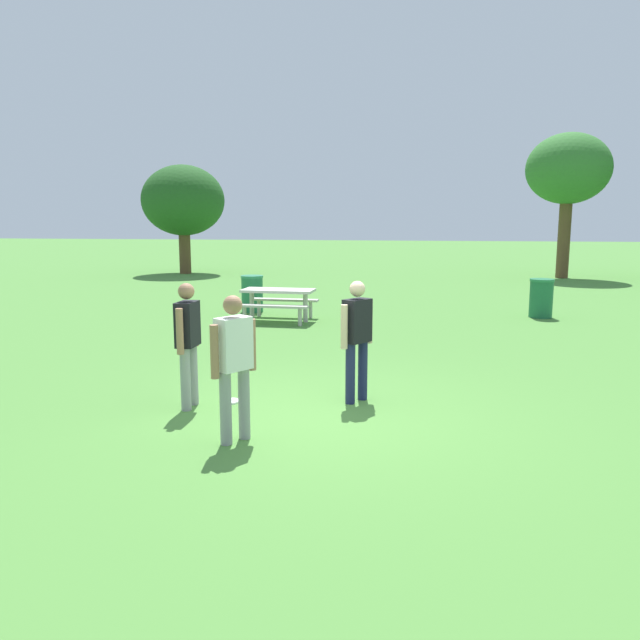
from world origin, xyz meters
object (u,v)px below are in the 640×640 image
tree_tall_left (183,201)px  frisbee (230,401)px  trash_can_beside_table (252,294)px  trash_can_further_along (541,298)px  person_bystander (188,337)px  tree_broad_center (568,170)px  person_thrower (357,333)px  person_catcher (234,359)px  picnic_table_near (278,298)px

tree_tall_left → frisbee: bearing=-67.7°
trash_can_beside_table → trash_can_further_along: (7.34, 0.18, 0.00)m
person_bystander → tree_broad_center: size_ratio=0.28×
person_thrower → trash_can_further_along: person_thrower is taller
person_thrower → tree_broad_center: (6.75, 18.67, 3.38)m
person_thrower → tree_broad_center: size_ratio=0.28×
person_catcher → trash_can_beside_table: 9.69m
frisbee → trash_can_beside_table: trash_can_beside_table is taller
person_catcher → person_bystander: bearing=129.9°
person_thrower → tree_tall_left: tree_tall_left is taller
frisbee → trash_can_further_along: (5.56, 8.16, 0.47)m
person_bystander → trash_can_further_along: bearing=54.6°
person_thrower → trash_can_beside_table: bearing=114.3°
person_thrower → person_catcher: (-1.19, -1.72, 0.00)m
frisbee → trash_can_beside_table: bearing=102.6°
trash_can_beside_table → tree_broad_center: 15.49m
picnic_table_near → person_bystander: bearing=-87.3°
tree_tall_left → picnic_table_near: bearing=-60.3°
picnic_table_near → trash_can_further_along: 6.52m
person_thrower → tree_broad_center: 20.14m
person_thrower → tree_broad_center: bearing=70.1°
person_bystander → person_thrower: bearing=15.4°
frisbee → trash_can_beside_table: (-1.78, 7.98, 0.47)m
picnic_table_near → tree_tall_left: 14.03m
frisbee → picnic_table_near: size_ratio=0.15×
frisbee → tree_tall_left: tree_tall_left is taller
picnic_table_near → tree_broad_center: (9.22, 12.34, 3.76)m
frisbee → tree_broad_center: 21.21m
frisbee → trash_can_beside_table: 8.19m
tree_tall_left → tree_broad_center: tree_broad_center is taller
picnic_table_near → trash_can_further_along: trash_can_further_along is taller
person_catcher → tree_tall_left: bearing=112.1°
frisbee → picnic_table_near: picnic_table_near is taller
person_thrower → trash_can_further_along: size_ratio=1.71×
picnic_table_near → trash_can_beside_table: size_ratio=1.84×
person_bystander → tree_tall_left: 20.33m
person_thrower → trash_can_further_along: (3.88, 7.86, -0.46)m
person_thrower → trash_can_beside_table: (-3.46, 7.68, -0.46)m
trash_can_further_along → tree_broad_center: size_ratio=0.17×
person_catcher → trash_can_further_along: person_catcher is taller
frisbee → tree_broad_center: tree_broad_center is taller
trash_can_beside_table → frisbee: bearing=-77.4°
frisbee → trash_can_further_along: 9.89m
person_thrower → picnic_table_near: bearing=111.3°
person_catcher → frisbee: 1.77m
person_thrower → trash_can_beside_table: 8.44m
person_bystander → trash_can_beside_table: 8.39m
person_thrower → picnic_table_near: 6.80m
frisbee → tree_broad_center: bearing=66.0°
picnic_table_near → tree_tall_left: bearing=119.7°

